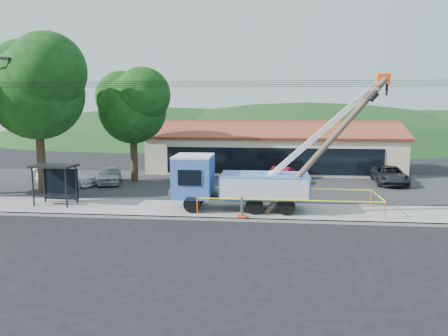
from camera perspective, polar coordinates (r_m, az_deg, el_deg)
ground at (r=21.58m, az=-3.95°, el=-8.25°), size 120.00×120.00×0.00m
curb at (r=23.55m, az=-3.08°, el=-6.62°), size 60.00×0.25×0.15m
sidewalk at (r=25.37m, az=-2.42°, el=-5.52°), size 60.00×4.00×0.15m
parking_lot at (r=33.14m, az=-0.45°, el=-2.25°), size 60.00×12.00×0.10m
strip_mall at (r=40.58m, az=6.41°, el=2.27°), size 22.50×8.53×4.67m
tree_west_near at (r=32.38m, az=-23.29°, el=10.12°), size 7.56×6.72×10.80m
tree_lot at (r=35.00m, az=-11.87°, el=8.28°), size 6.30×5.60×8.94m
hill_west at (r=77.86m, az=-8.03°, el=3.77°), size 78.40×56.00×28.00m
hill_center at (r=75.90m, az=10.67°, el=3.59°), size 89.60×64.00×32.00m
hill_east at (r=80.12m, az=25.09°, el=3.19°), size 72.80×52.00×26.00m
utility_truck at (r=25.00m, az=1.69°, el=-1.72°), size 11.83×4.16×7.58m
leaning_pole at (r=24.09m, az=13.70°, el=3.45°), size 6.34×1.80×7.53m
bus_shelter at (r=28.07m, az=-21.10°, el=-0.88°), size 2.62×1.73×2.43m
caution_tape at (r=25.33m, az=8.37°, el=-3.80°), size 10.07×3.34×0.96m
car_silver at (r=34.68m, az=-14.65°, el=-2.13°), size 2.58×4.23×1.34m
car_red at (r=33.25m, az=7.31°, el=-2.37°), size 2.41×4.26×1.33m
car_white at (r=34.84m, az=-19.78°, el=-2.31°), size 4.89×2.60×1.35m
car_dark at (r=35.77m, az=20.80°, el=-2.09°), size 2.60×5.02×1.35m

